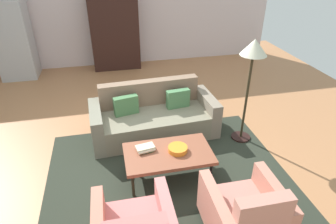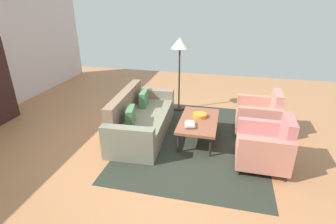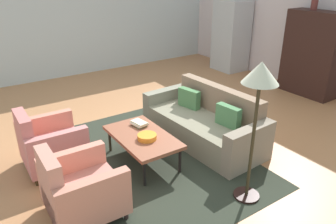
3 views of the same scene
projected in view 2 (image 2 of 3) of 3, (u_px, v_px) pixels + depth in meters
ground_plane at (157, 146)px, 4.85m from camera, size 10.36×10.36×0.00m
area_rug at (195, 139)px, 5.07m from camera, size 3.40×2.60×0.01m
couch at (139, 120)px, 5.19m from camera, size 2.15×1.01×0.86m
coffee_table at (199, 122)px, 4.90m from camera, size 1.20×0.70×0.42m
armchair_left at (267, 148)px, 4.14m from camera, size 0.81×0.81×0.88m
armchair_right at (260, 117)px, 5.21m from camera, size 0.81×0.81×0.88m
fruit_bowl at (200, 115)px, 4.99m from camera, size 0.27×0.27×0.07m
book_stack at (190, 125)px, 4.63m from camera, size 0.27×0.23×0.07m
floor_lamp at (180, 50)px, 5.88m from camera, size 0.40×0.40×1.72m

